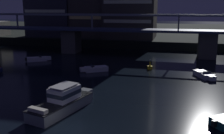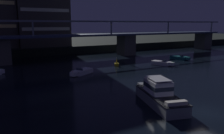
{
  "view_description": "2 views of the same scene",
  "coord_description": "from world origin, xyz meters",
  "px_view_note": "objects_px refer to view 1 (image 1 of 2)",
  "views": [
    {
      "loc": [
        8.97,
        -20.23,
        10.88
      ],
      "look_at": [
        -1.22,
        21.83,
        0.98
      ],
      "focal_mm": 41.91,
      "sensor_mm": 36.0,
      "label": 1
    },
    {
      "loc": [
        -18.09,
        -13.82,
        8.57
      ],
      "look_at": [
        0.44,
        19.91,
        1.19
      ],
      "focal_mm": 36.05,
      "sensor_mm": 36.0,
      "label": 2
    }
  ],
  "objects_px": {
    "river_bridge": "(135,36)",
    "speedboat_near_center": "(204,75)",
    "speedboat_near_right": "(95,69)",
    "speedboat_far_left": "(38,59)",
    "channel_buoy": "(150,67)",
    "cabin_cruiser_near_left": "(63,101)"
  },
  "relations": [
    {
      "from": "river_bridge",
      "to": "speedboat_near_center",
      "type": "height_order",
      "value": "river_bridge"
    },
    {
      "from": "speedboat_near_center",
      "to": "river_bridge",
      "type": "bearing_deg",
      "value": 128.32
    },
    {
      "from": "speedboat_near_right",
      "to": "channel_buoy",
      "type": "height_order",
      "value": "channel_buoy"
    },
    {
      "from": "speedboat_near_center",
      "to": "speedboat_near_right",
      "type": "xyz_separation_m",
      "value": [
        -18.15,
        -0.12,
        0.0
      ]
    },
    {
      "from": "speedboat_near_center",
      "to": "channel_buoy",
      "type": "distance_m",
      "value": 9.7
    },
    {
      "from": "river_bridge",
      "to": "speedboat_near_center",
      "type": "xyz_separation_m",
      "value": [
        13.81,
        -17.47,
        -3.93
      ]
    },
    {
      "from": "speedboat_far_left",
      "to": "channel_buoy",
      "type": "bearing_deg",
      "value": -4.9
    },
    {
      "from": "cabin_cruiser_near_left",
      "to": "channel_buoy",
      "type": "height_order",
      "value": "cabin_cruiser_near_left"
    },
    {
      "from": "speedboat_near_right",
      "to": "river_bridge",
      "type": "bearing_deg",
      "value": 76.15
    },
    {
      "from": "cabin_cruiser_near_left",
      "to": "speedboat_near_right",
      "type": "relative_size",
      "value": 1.94
    },
    {
      "from": "speedboat_near_right",
      "to": "speedboat_far_left",
      "type": "distance_m",
      "value": 15.31
    },
    {
      "from": "river_bridge",
      "to": "speedboat_near_right",
      "type": "xyz_separation_m",
      "value": [
        -4.34,
        -17.59,
        -3.93
      ]
    },
    {
      "from": "cabin_cruiser_near_left",
      "to": "speedboat_far_left",
      "type": "distance_m",
      "value": 28.63
    },
    {
      "from": "speedboat_near_right",
      "to": "speedboat_far_left",
      "type": "relative_size",
      "value": 1.01
    },
    {
      "from": "speedboat_near_center",
      "to": "channel_buoy",
      "type": "height_order",
      "value": "channel_buoy"
    },
    {
      "from": "river_bridge",
      "to": "cabin_cruiser_near_left",
      "type": "relative_size",
      "value": 10.8
    },
    {
      "from": "channel_buoy",
      "to": "speedboat_far_left",
      "type": "bearing_deg",
      "value": 175.1
    },
    {
      "from": "channel_buoy",
      "to": "speedboat_near_center",
      "type": "bearing_deg",
      "value": -22.08
    },
    {
      "from": "cabin_cruiser_near_left",
      "to": "speedboat_far_left",
      "type": "relative_size",
      "value": 1.95
    },
    {
      "from": "cabin_cruiser_near_left",
      "to": "channel_buoy",
      "type": "distance_m",
      "value": 22.79
    },
    {
      "from": "channel_buoy",
      "to": "cabin_cruiser_near_left",
      "type": "bearing_deg",
      "value": -108.37
    },
    {
      "from": "cabin_cruiser_near_left",
      "to": "speedboat_near_center",
      "type": "bearing_deg",
      "value": 48.03
    }
  ]
}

